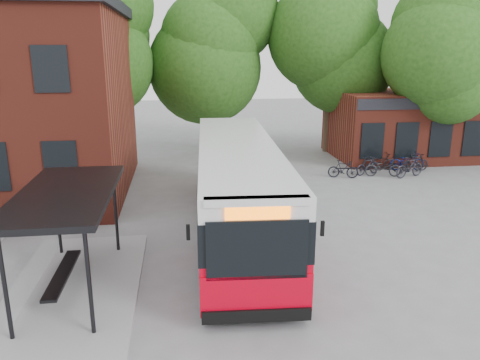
{
  "coord_description": "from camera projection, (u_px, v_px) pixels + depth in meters",
  "views": [
    {
      "loc": [
        -1.45,
        -13.2,
        6.44
      ],
      "look_at": [
        0.58,
        2.58,
        2.0
      ],
      "focal_mm": 35.0,
      "sensor_mm": 36.0,
      "label": 1
    }
  ],
  "objects": [
    {
      "name": "ground",
      "position": [
        232.0,
        265.0,
        14.52
      ],
      "size": [
        100.0,
        100.0,
        0.0
      ],
      "primitive_type": "plane",
      "color": "slate"
    },
    {
      "name": "shop_row",
      "position": [
        445.0,
        123.0,
        29.2
      ],
      "size": [
        14.0,
        6.2,
        4.0
      ],
      "primitive_type": null,
      "color": "maroon",
      "rests_on": "ground"
    },
    {
      "name": "bus_shelter",
      "position": [
        70.0,
        241.0,
        12.62
      ],
      "size": [
        3.6,
        7.0,
        2.9
      ],
      "primitive_type": null,
      "color": "black",
      "rests_on": "ground"
    },
    {
      "name": "bike_rail",
      "position": [
        382.0,
        170.0,
        25.16
      ],
      "size": [
        5.2,
        0.1,
        0.38
      ],
      "primitive_type": null,
      "color": "black",
      "rests_on": "ground"
    },
    {
      "name": "tree_0",
      "position": [
        101.0,
        66.0,
        27.59
      ],
      "size": [
        7.92,
        7.92,
        11.0
      ],
      "primitive_type": null,
      "color": "#1F4813",
      "rests_on": "ground"
    },
    {
      "name": "tree_1",
      "position": [
        217.0,
        70.0,
        29.48
      ],
      "size": [
        7.92,
        7.92,
        10.4
      ],
      "primitive_type": null,
      "color": "#1F4813",
      "rests_on": "ground"
    },
    {
      "name": "tree_2",
      "position": [
        330.0,
        65.0,
        29.31
      ],
      "size": [
        7.92,
        7.92,
        11.0
      ],
      "primitive_type": null,
      "color": "#1F4813",
      "rests_on": "ground"
    },
    {
      "name": "tree_3",
      "position": [
        437.0,
        83.0,
        26.33
      ],
      "size": [
        7.04,
        7.04,
        9.28
      ],
      "primitive_type": null,
      "color": "#1F4813",
      "rests_on": "ground"
    },
    {
      "name": "city_bus",
      "position": [
        237.0,
        188.0,
        16.8
      ],
      "size": [
        3.4,
        13.03,
        3.28
      ],
      "primitive_type": null,
      "rotation": [
        0.0,
        0.0,
        -0.05
      ],
      "color": "#C50015",
      "rests_on": "ground"
    },
    {
      "name": "bicycle_1",
      "position": [
        343.0,
        169.0,
        24.23
      ],
      "size": [
        1.62,
        0.87,
        0.93
      ],
      "primitive_type": "imported",
      "rotation": [
        0.0,
        0.0,
        1.28
      ],
      "color": "black",
      "rests_on": "ground"
    },
    {
      "name": "bicycle_2",
      "position": [
        383.0,
        167.0,
        24.5
      ],
      "size": [
        1.96,
        0.96,
        0.99
      ],
      "primitive_type": "imported",
      "rotation": [
        0.0,
        0.0,
        1.4
      ],
      "color": "#28292D",
      "rests_on": "ground"
    },
    {
      "name": "bicycle_3",
      "position": [
        368.0,
        166.0,
        24.85
      ],
      "size": [
        1.66,
        1.07,
        0.97
      ],
      "primitive_type": "imported",
      "rotation": [
        0.0,
        0.0,
        1.99
      ],
      "color": "black",
      "rests_on": "ground"
    },
    {
      "name": "bicycle_4",
      "position": [
        379.0,
        162.0,
        25.81
      ],
      "size": [
        1.86,
        0.74,
        0.96
      ],
      "primitive_type": "imported",
      "rotation": [
        0.0,
        0.0,
        1.52
      ],
      "color": "black",
      "rests_on": "ground"
    },
    {
      "name": "bicycle_5",
      "position": [
        410.0,
        167.0,
        24.33
      ],
      "size": [
        1.91,
        1.12,
        1.11
      ],
      "primitive_type": "imported",
      "rotation": [
        0.0,
        0.0,
        1.92
      ],
      "color": "black",
      "rests_on": "ground"
    },
    {
      "name": "bicycle_6",
      "position": [
        407.0,
        161.0,
        25.77
      ],
      "size": [
        1.97,
        0.88,
        1.0
      ],
      "primitive_type": "imported",
      "rotation": [
        0.0,
        0.0,
        1.45
      ],
      "color": "#081554",
      "rests_on": "ground"
    },
    {
      "name": "bicycle_7",
      "position": [
        415.0,
        162.0,
        25.58
      ],
      "size": [
        1.68,
        0.67,
        0.98
      ],
      "primitive_type": "imported",
      "rotation": [
        0.0,
        0.0,
        1.7
      ],
      "color": "black",
      "rests_on": "ground"
    }
  ]
}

